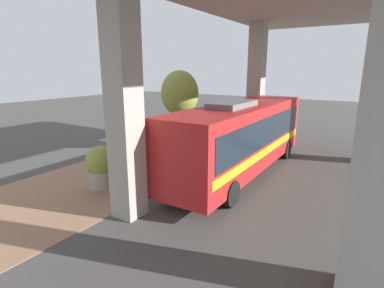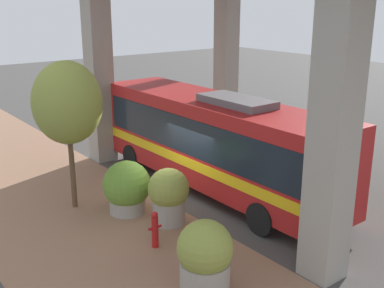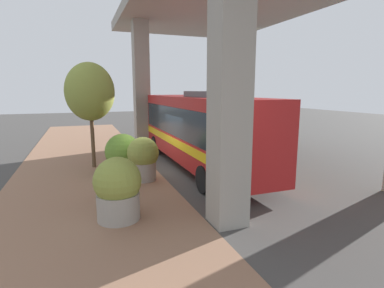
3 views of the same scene
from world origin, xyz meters
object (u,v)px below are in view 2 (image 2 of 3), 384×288
(planter_front, at_px, (127,188))
(street_tree_near, at_px, (67,103))
(planter_back, at_px, (205,257))
(bus, at_px, (214,138))
(fire_hydrant, at_px, (155,230))
(planter_middle, at_px, (169,195))

(planter_front, xyz_separation_m, street_tree_near, (-1.18, 1.44, 2.68))
(planter_front, distance_m, planter_back, 5.00)
(bus, relative_size, planter_back, 5.96)
(fire_hydrant, xyz_separation_m, planter_middle, (1.18, 1.01, 0.39))
(bus, distance_m, planter_front, 3.65)
(planter_front, bearing_deg, planter_middle, -67.16)
(planter_front, height_order, street_tree_near, street_tree_near)
(planter_middle, relative_size, planter_back, 0.98)
(bus, distance_m, fire_hydrant, 4.84)
(fire_hydrant, height_order, street_tree_near, street_tree_near)
(fire_hydrant, distance_m, planter_front, 2.55)
(planter_middle, relative_size, street_tree_near, 0.37)
(planter_back, bearing_deg, planter_front, 80.81)
(planter_front, relative_size, planter_back, 0.96)
(bus, bearing_deg, fire_hydrant, -150.91)
(fire_hydrant, relative_size, planter_back, 0.60)
(fire_hydrant, height_order, planter_back, planter_back)
(bus, bearing_deg, planter_front, 176.56)
(planter_back, relative_size, street_tree_near, 0.37)
(fire_hydrant, bearing_deg, street_tree_near, 98.82)
(bus, xyz_separation_m, fire_hydrant, (-4.05, -2.25, -1.39))
(bus, height_order, street_tree_near, street_tree_near)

